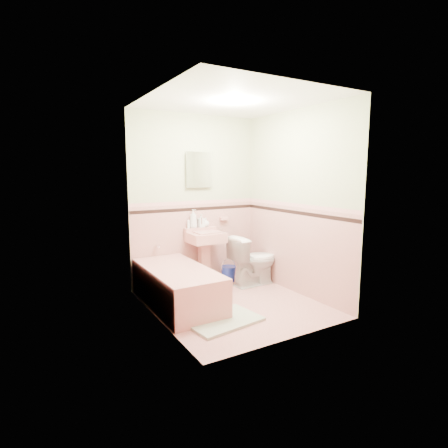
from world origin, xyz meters
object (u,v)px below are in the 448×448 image
bathtub (178,288)px  soap_bottle_right (206,222)px  medicine_cabinet (199,170)px  sink (206,259)px  bucket (228,274)px  soap_bottle_left (193,219)px  soap_bottle_mid (201,221)px  shoe (209,315)px  toilet (254,260)px

bathtub → soap_bottle_right: soap_bottle_right is taller
medicine_cabinet → soap_bottle_right: (0.09, -0.03, -0.78)m
sink → bucket: size_ratio=3.39×
soap_bottle_left → bucket: (0.49, -0.19, -0.87)m
soap_bottle_left → sink: bearing=-57.7°
bathtub → bucket: bearing=26.3°
soap_bottle_left → bucket: size_ratio=1.17×
soap_bottle_mid → bathtub: bearing=-134.3°
bucket → soap_bottle_left: bearing=159.4°
soap_bottle_left → soap_bottle_right: soap_bottle_left is taller
medicine_cabinet → soap_bottle_mid: bearing=-66.0°
medicine_cabinet → soap_bottle_right: bearing=-18.2°
sink → soap_bottle_left: size_ratio=2.89×
medicine_cabinet → bucket: bearing=-29.5°
sink → soap_bottle_mid: (0.01, 0.18, 0.55)m
soap_bottle_right → shoe: bearing=-116.4°
medicine_cabinet → bucket: (0.38, -0.22, -1.58)m
soap_bottle_left → soap_bottle_right: (0.21, 0.00, -0.07)m
bucket → soap_bottle_right: bearing=147.3°
medicine_cabinet → shoe: medicine_cabinet is taller
shoe → bathtub: bearing=92.9°
toilet → bucket: 0.48m
soap_bottle_mid → shoe: soap_bottle_mid is taller
sink → soap_bottle_mid: size_ratio=3.99×
soap_bottle_left → bucket: soap_bottle_left is taller
soap_bottle_left → soap_bottle_right: 0.22m
toilet → soap_bottle_right: bearing=44.3°
sink → soap_bottle_left: (-0.11, 0.18, 0.59)m
soap_bottle_mid → shoe: size_ratio=1.23×
bathtub → toilet: (1.31, 0.20, 0.15)m
bathtub → sink: bearing=37.9°
shoe → soap_bottle_right: bearing=56.8°
sink → soap_bottle_right: (0.09, 0.18, 0.52)m
bathtub → soap_bottle_right: bearing=42.6°
medicine_cabinet → soap_bottle_mid: medicine_cabinet is taller
toilet → bathtub: bearing=96.5°
soap_bottle_mid → toilet: soap_bottle_mid is taller
soap_bottle_right → shoe: (-0.66, -1.34, -0.85)m
sink → soap_bottle_mid: bearing=85.7°
soap_bottle_left → soap_bottle_right: bearing=0.0°
bucket → shoe: bearing=-129.6°
medicine_cabinet → soap_bottle_right: medicine_cabinet is taller
soap_bottle_left → soap_bottle_mid: soap_bottle_left is taller
bathtub → shoe: bearing=-80.4°
shoe → toilet: bearing=28.0°
toilet → soap_bottle_left: bearing=53.3°
soap_bottle_mid → sink: bearing=-94.3°
sink → bucket: 0.47m
shoe → bucket: bearing=43.6°
bathtub → soap_bottle_mid: soap_bottle_mid is taller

